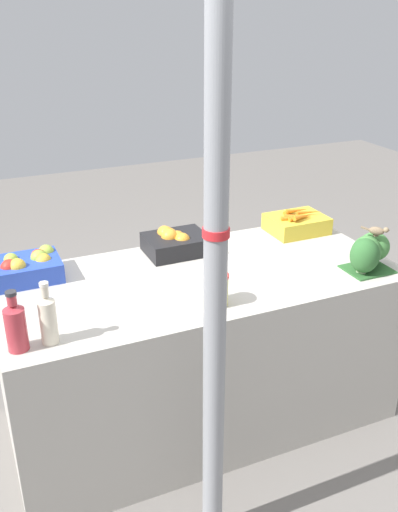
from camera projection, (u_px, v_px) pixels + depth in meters
name	position (u px, v px, depth m)	size (l,w,h in m)	color
ground_plane	(199.00, 413.00, 3.06)	(10.00, 10.00, 0.00)	slate
market_table	(199.00, 348.00, 2.89)	(1.90, 0.88, 0.83)	#B7B2A8
support_pole	(216.00, 258.00, 1.86)	(0.09, 0.09, 2.52)	gray
apple_crate	(28.00, 266.00, 2.67)	(0.31, 0.25, 0.13)	#2847B7
orange_crate	(174.00, 242.00, 2.94)	(0.31, 0.25, 0.14)	black
carrot_crate	(297.00, 223.00, 3.21)	(0.31, 0.25, 0.13)	gold
broccoli_pile	(367.00, 253.00, 2.72)	(0.25, 0.20, 0.18)	#2D602D
juice_bottle_ruby	(16.00, 326.00, 2.10)	(0.08, 0.08, 0.24)	#B2333D
juice_bottle_cloudy	(48.00, 318.00, 2.14)	(0.07, 0.07, 0.26)	beige
pickle_jar	(216.00, 289.00, 2.43)	(0.11, 0.11, 0.14)	#D1CC75
sparrow_bird	(377.00, 231.00, 2.67)	(0.10, 0.11, 0.05)	#4C3D2D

